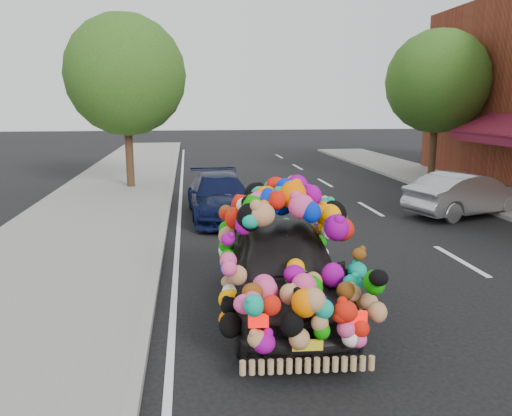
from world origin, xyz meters
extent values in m
plane|color=black|center=(0.00, 0.00, 0.00)|extent=(100.00, 100.00, 0.00)
cube|color=gray|center=(-4.30, 0.00, 0.06)|extent=(4.00, 60.00, 0.12)
cube|color=gray|center=(-2.35, 0.00, 0.07)|extent=(0.15, 60.00, 0.13)
cube|color=#591021|center=(7.95, 6.00, 1.95)|extent=(0.06, 5.20, 0.35)
cylinder|color=#332114|center=(-3.80, 9.50, 1.36)|extent=(0.28, 0.28, 2.73)
sphere|color=#1E4111|center=(-3.80, 9.50, 4.03)|extent=(4.20, 4.20, 4.20)
cylinder|color=#332114|center=(8.00, 10.00, 1.32)|extent=(0.28, 0.28, 2.64)
sphere|color=#1E4111|center=(8.00, 10.00, 3.90)|extent=(4.00, 4.00, 4.00)
imported|color=black|center=(-0.35, -1.95, 0.67)|extent=(1.83, 4.04, 1.34)
cube|color=red|center=(-1.01, -3.91, 0.78)|extent=(0.22, 0.07, 0.14)
cube|color=red|center=(0.06, -3.97, 0.78)|extent=(0.22, 0.07, 0.14)
cube|color=yellow|center=(-0.47, -3.95, 0.48)|extent=(0.34, 0.06, 0.12)
imported|color=black|center=(-0.88, 4.50, 0.59)|extent=(1.83, 4.12, 1.17)
imported|color=#9E9FA5|center=(5.95, 3.87, 0.60)|extent=(3.86, 2.35, 1.20)
camera|label=1|loc=(-1.71, -8.86, 3.08)|focal=35.00mm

